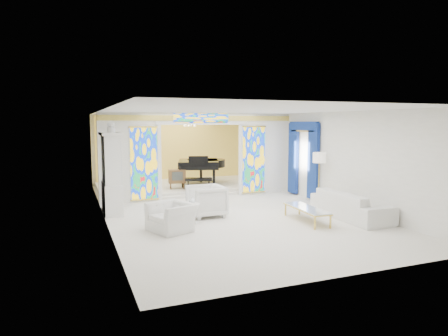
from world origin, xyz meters
name	(u,v)px	position (x,y,z in m)	size (l,w,h in m)	color
floor	(221,208)	(0.00, 0.00, 0.00)	(12.00, 12.00, 0.00)	white
ceiling	(221,112)	(0.00, 0.00, 3.00)	(7.00, 12.00, 0.02)	silver
wall_back	(173,149)	(0.00, 6.00, 1.50)	(7.00, 0.02, 3.00)	white
wall_front	(346,192)	(0.00, -6.00, 1.50)	(7.00, 0.02, 3.00)	white
wall_left	(103,165)	(-3.50, 0.00, 1.50)	(0.02, 12.00, 3.00)	white
wall_right	(317,157)	(3.50, 0.00, 1.50)	(0.02, 12.00, 3.00)	white
partition_wall	(201,151)	(0.00, 2.00, 1.65)	(7.00, 0.22, 3.00)	white
stained_glass_left	(144,164)	(-2.03, 1.89, 1.30)	(0.90, 0.04, 2.40)	gold
stained_glass_right	(254,160)	(2.03, 1.89, 1.30)	(0.90, 0.04, 2.40)	gold
stained_glass_transom	(201,118)	(0.00, 1.89, 2.82)	(2.00, 0.04, 0.34)	gold
alcove_platform	(185,186)	(0.00, 4.10, 0.09)	(6.80, 3.80, 0.18)	white
gold_curtain_back	(174,149)	(0.00, 5.88, 1.50)	(6.70, 0.10, 2.90)	#E8CD50
chandelier	(190,126)	(0.20, 4.00, 2.55)	(0.48, 0.48, 0.30)	gold
blue_drapes	(303,153)	(3.40, 0.70, 1.58)	(0.14, 1.85, 2.65)	navy
china_cabinet	(111,174)	(-3.22, 0.60, 1.17)	(0.56, 1.46, 2.72)	white
armchair_left	(171,217)	(-2.06, -2.00, 0.34)	(1.06, 0.93, 0.69)	silver
armchair_right	(206,201)	(-0.77, -0.87, 0.45)	(0.95, 0.98, 0.89)	white
sofa	(351,205)	(2.95, -2.51, 0.37)	(2.56, 1.00, 0.75)	white
side_table	(192,210)	(-1.37, -1.47, 0.35)	(0.53, 0.53, 0.53)	white
vase	(192,200)	(-1.37, -1.47, 0.63)	(0.17, 0.17, 0.18)	white
coffee_table	(307,209)	(1.56, -2.43, 0.36)	(0.64, 1.77, 0.39)	white
floor_lamp	(319,160)	(3.20, -0.58, 1.45)	(0.53, 0.53, 1.70)	gold
grand_piano	(202,164)	(0.66, 3.88, 0.99)	(2.44, 3.12, 1.20)	black
tv_console	(177,176)	(-0.60, 3.07, 0.65)	(0.69, 0.52, 0.73)	brown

